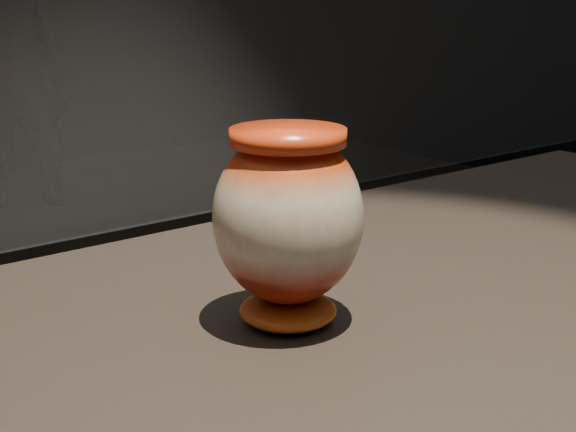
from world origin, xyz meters
The scene contains 2 objects.
main_vase centered at (0.00, 0.05, 1.01)m, with size 0.15×0.15×0.20m.
visitor centered at (1.08, 3.91, 0.85)m, with size 0.62×0.41×1.71m, color black.
Camera 1 is at (-0.46, -0.55, 1.23)m, focal length 50.00 mm.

